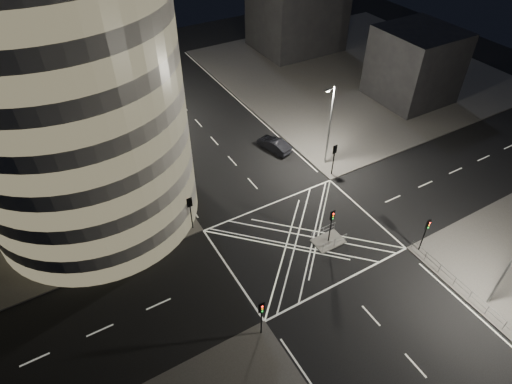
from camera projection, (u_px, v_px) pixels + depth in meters
ground at (303, 239)px, 42.27m from camera, size 120.00×120.00×0.00m
sidewalk_far_right at (354, 71)px, 70.87m from camera, size 42.00×42.00×0.15m
central_island at (328, 241)px, 42.00m from camera, size 3.00×2.00×0.15m
office_tower_curved at (4, 96)px, 38.39m from camera, size 30.00×29.00×27.20m
building_right_far at (297, 4)px, 73.27m from camera, size 14.00×12.00×15.00m
building_right_near at (415, 65)px, 60.73m from camera, size 10.00×10.00×10.00m
tree_a at (163, 188)px, 41.25m from camera, size 4.69×4.69×7.04m
tree_b at (142, 151)px, 44.71m from camera, size 5.07×5.07×7.96m
tree_c at (126, 132)px, 49.31m from camera, size 3.64×3.64×6.12m
tree_d at (110, 103)px, 52.67m from camera, size 5.17×5.17×7.85m
tree_e at (99, 90)px, 57.14m from camera, size 3.96×3.96×6.33m
traffic_signal_fl at (190, 208)px, 41.48m from camera, size 0.55×0.22×4.00m
traffic_signal_nl at (261, 313)px, 32.59m from camera, size 0.55×0.22×4.00m
traffic_signal_fr at (334, 154)px, 48.15m from camera, size 0.55×0.22×4.00m
traffic_signal_nr at (426, 230)px, 39.25m from camera, size 0.55×0.22×4.00m
traffic_signal_island at (332, 221)px, 40.14m from camera, size 0.55×0.22×4.00m
street_lamp_left_near at (161, 160)px, 42.92m from camera, size 1.25×0.25×10.00m
street_lamp_left_far at (111, 88)px, 54.70m from camera, size 1.25×0.25×10.00m
street_lamp_right_far at (329, 124)px, 48.11m from camera, size 1.25×0.25×10.00m
street_lamp_right_near at (512, 261)px, 33.06m from camera, size 1.25×0.25×10.00m
railing_near_right at (462, 288)px, 37.01m from camera, size 0.06×11.70×1.10m
railing_island_south at (335, 243)px, 41.00m from camera, size 2.80×0.06×1.10m
railing_island_north at (323, 231)px, 42.18m from camera, size 2.80×0.06×1.10m
sedan at (274, 145)px, 53.36m from camera, size 2.82×4.97×1.55m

